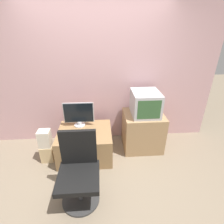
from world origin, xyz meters
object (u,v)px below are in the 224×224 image
keyboard (76,133)px  office_chair (79,173)px  mouse (90,133)px  crt_tv (145,103)px  cardboard_box_lower (48,153)px  main_monitor (79,114)px

keyboard → office_chair: bearing=-81.4°
mouse → office_chair: office_chair is taller
crt_tv → cardboard_box_lower: size_ratio=1.79×
main_monitor → mouse: 0.38m
mouse → main_monitor: bearing=124.9°
main_monitor → mouse: main_monitor is taller
main_monitor → office_chair: office_chair is taller
office_chair → cardboard_box_lower: size_ratio=3.25×
keyboard → crt_tv: bearing=12.0°
main_monitor → keyboard: (-0.04, -0.26, -0.22)m
office_chair → main_monitor: bearing=94.4°
main_monitor → mouse: bearing=-55.1°
keyboard → crt_tv: crt_tv is taller
main_monitor → crt_tv: crt_tv is taller
cardboard_box_lower → office_chair: bearing=-50.4°
mouse → crt_tv: bearing=15.0°
office_chair → crt_tv: bearing=44.1°
office_chair → cardboard_box_lower: bearing=129.6°
office_chair → cardboard_box_lower: (-0.63, 0.76, -0.28)m
main_monitor → cardboard_box_lower: 0.85m
main_monitor → keyboard: 0.34m
crt_tv → cardboard_box_lower: crt_tv is taller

